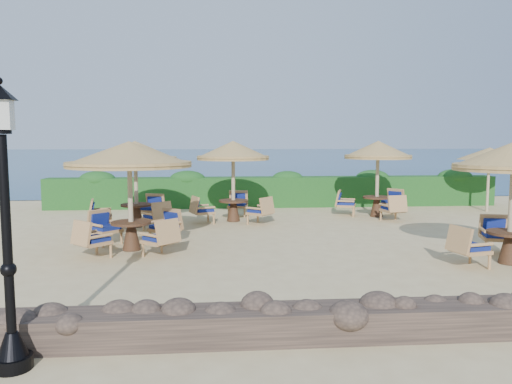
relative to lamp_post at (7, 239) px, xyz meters
name	(u,v)px	position (x,y,z in m)	size (l,w,h in m)	color
ground	(308,243)	(4.80, 6.80, -1.55)	(120.00, 120.00, 0.00)	#CBB781
sea	(229,156)	(4.80, 76.80, -1.55)	(160.00, 160.00, 0.00)	navy
hedge	(275,192)	(4.80, 14.00, -0.95)	(18.00, 0.90, 1.20)	#164417
stone_wall	(393,321)	(4.80, 0.60, -1.33)	(15.00, 0.65, 0.44)	brown
lamp_post	(7,239)	(0.00, 0.00, 0.00)	(0.44, 0.44, 3.31)	black
extra_parasol	(490,154)	(12.60, 12.00, 0.62)	(2.30, 2.30, 2.41)	tan
cafe_set_0	(130,174)	(0.34, 6.34, 0.33)	(3.02, 3.02, 2.65)	tan
cafe_set_2	(136,167)	(-0.05, 9.72, 0.30)	(2.72, 2.72, 2.65)	tan
cafe_set_3	(233,167)	(2.98, 10.49, 0.25)	(2.73, 2.64, 2.65)	tan
cafe_set_4	(378,166)	(8.03, 11.08, 0.23)	(2.72, 2.62, 2.65)	tan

